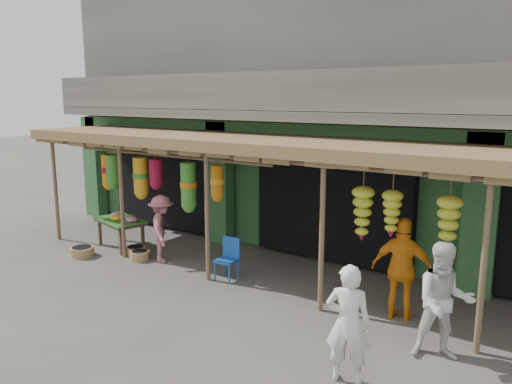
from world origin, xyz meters
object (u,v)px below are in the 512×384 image
Objects in this scene: flower_table at (121,221)px; person_right at (444,302)px; person_vendor at (403,269)px; person_shopper at (162,229)px; person_front at (348,324)px; blue_chair at (229,256)px.

flower_table is 7.80m from person_right.
person_vendor reaches higher than person_shopper.
person_right reaches higher than flower_table.
person_right is at bearing 125.42° from person_vendor.
flower_table is at bearing -34.26° from person_front.
person_vendor reaches higher than flower_table.
blue_chair is 4.08m from person_front.
person_front is (3.52, -2.03, 0.32)m from blue_chair.
flower_table is 0.90× the size of person_right.
person_front is 1.05× the size of person_shopper.
person_right reaches higher than blue_chair.
person_right is (7.74, -0.91, 0.18)m from flower_table.
person_shopper reaches higher than flower_table.
flower_table is at bearing 147.25° from person_right.
person_shopper is (-5.37, 2.02, -0.04)m from person_front.
person_vendor is at bearing 13.57° from flower_table.
blue_chair is 0.55× the size of person_shopper.
flower_table is at bearing 171.50° from blue_chair.
flower_table is 7.25m from person_front.
person_front is at bearing -4.08° from flower_table.
flower_table is 3.40m from blue_chair.
person_shopper is (-1.85, -0.01, 0.29)m from blue_chair.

